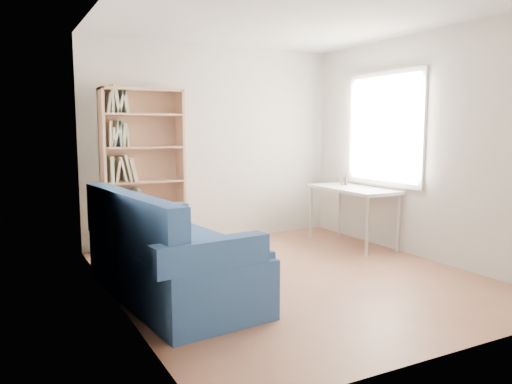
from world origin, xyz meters
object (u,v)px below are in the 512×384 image
at_px(sofa, 168,258).
at_px(bookshelf, 143,177).
at_px(desk, 352,193).
at_px(pen_cup, 344,180).

distance_m(sofa, bookshelf, 1.95).
xyz_separation_m(sofa, desk, (2.75, 0.87, 0.32)).
height_order(sofa, pen_cup, sofa).
distance_m(sofa, pen_cup, 3.09).
distance_m(bookshelf, desk, 2.65).
bearing_deg(desk, bookshelf, 158.24).
relative_size(bookshelf, desk, 1.56).
bearing_deg(pen_cup, sofa, -157.78).
bearing_deg(sofa, pen_cup, 15.91).
relative_size(bookshelf, pen_cup, 11.80).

